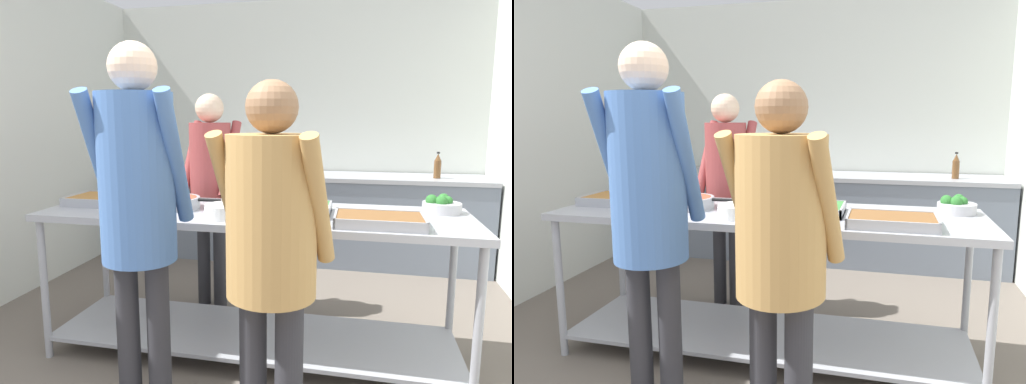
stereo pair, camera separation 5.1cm
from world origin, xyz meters
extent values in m
cube|color=silver|center=(0.00, 3.75, 1.32)|extent=(4.00, 0.06, 2.65)
cube|color=silver|center=(-1.97, 1.88, 1.32)|extent=(0.06, 3.87, 2.65)
cube|color=slate|center=(0.00, 3.38, 0.42)|extent=(3.84, 0.62, 0.84)
cube|color=#9EA0A8|center=(0.00, 3.38, 0.86)|extent=(3.84, 0.65, 0.04)
cube|color=black|center=(-0.41, 3.38, 0.87)|extent=(0.55, 0.46, 0.02)
cube|color=#9EA0A8|center=(0.11, 1.38, 0.87)|extent=(2.48, 0.76, 0.04)
cube|color=#9EA0A8|center=(0.11, 1.38, 0.12)|extent=(2.40, 0.68, 0.02)
cylinder|color=#9EA0A8|center=(-1.08, 1.05, 0.43)|extent=(0.04, 0.04, 0.85)
cylinder|color=#9EA0A8|center=(1.30, 1.05, 0.43)|extent=(0.04, 0.04, 0.85)
cylinder|color=#9EA0A8|center=(-1.08, 1.71, 0.43)|extent=(0.04, 0.04, 0.85)
cylinder|color=#9EA0A8|center=(1.30, 1.71, 0.43)|extent=(0.04, 0.04, 0.85)
cube|color=#9EA0A8|center=(-0.86, 1.40, 0.90)|extent=(0.44, 0.33, 0.01)
cube|color=#9E6B33|center=(-0.86, 1.40, 0.92)|extent=(0.42, 0.30, 0.04)
cube|color=#9EA0A8|center=(-0.86, 1.25, 0.92)|extent=(0.44, 0.01, 0.05)
cube|color=#9EA0A8|center=(-0.86, 1.56, 0.92)|extent=(0.44, 0.01, 0.05)
cube|color=#9EA0A8|center=(-1.07, 1.40, 0.92)|extent=(0.01, 0.33, 0.05)
cube|color=#9EA0A8|center=(-0.64, 1.40, 0.92)|extent=(0.01, 0.33, 0.05)
cylinder|color=#9EA0A8|center=(-0.37, 1.38, 0.92)|extent=(0.31, 0.31, 0.07)
cylinder|color=#B7472D|center=(-0.37, 1.38, 0.95)|extent=(0.27, 0.27, 0.01)
cylinder|color=black|center=(-0.15, 1.38, 0.95)|extent=(0.14, 0.02, 0.02)
cylinder|color=white|center=(0.01, 1.19, 0.90)|extent=(0.25, 0.25, 0.01)
cylinder|color=white|center=(0.01, 1.19, 0.91)|extent=(0.25, 0.25, 0.01)
cylinder|color=white|center=(0.01, 1.19, 0.92)|extent=(0.25, 0.25, 0.01)
cylinder|color=white|center=(0.01, 1.19, 0.93)|extent=(0.24, 0.24, 0.01)
cylinder|color=white|center=(0.01, 1.19, 0.94)|extent=(0.24, 0.24, 0.01)
cylinder|color=white|center=(0.01, 1.19, 0.96)|extent=(0.24, 0.24, 0.01)
cube|color=#9EA0A8|center=(0.37, 1.40, 0.90)|extent=(0.39, 0.32, 0.01)
cube|color=#387A38|center=(0.37, 1.40, 0.92)|extent=(0.37, 0.30, 0.04)
cube|color=#9EA0A8|center=(0.37, 1.24, 0.92)|extent=(0.39, 0.01, 0.05)
cube|color=#9EA0A8|center=(0.37, 1.55, 0.92)|extent=(0.39, 0.01, 0.05)
cube|color=#9EA0A8|center=(0.18, 1.40, 0.92)|extent=(0.01, 0.32, 0.05)
cube|color=#9EA0A8|center=(0.56, 1.40, 0.92)|extent=(0.01, 0.32, 0.05)
cube|color=#9EA0A8|center=(0.83, 1.18, 0.90)|extent=(0.45, 0.30, 0.01)
cube|color=brown|center=(0.83, 1.18, 0.92)|extent=(0.43, 0.28, 0.04)
cube|color=#9EA0A8|center=(0.83, 1.03, 0.92)|extent=(0.45, 0.01, 0.05)
cube|color=#9EA0A8|center=(0.83, 1.32, 0.92)|extent=(0.45, 0.01, 0.05)
cube|color=#9EA0A8|center=(0.61, 1.18, 0.92)|extent=(0.01, 0.30, 0.05)
cube|color=#9EA0A8|center=(1.05, 1.18, 0.92)|extent=(0.01, 0.30, 0.05)
cylinder|color=#B2B2B7|center=(1.20, 1.59, 0.92)|extent=(0.22, 0.22, 0.06)
sphere|color=#2D702D|center=(1.23, 1.59, 0.96)|extent=(0.06, 0.06, 0.06)
sphere|color=#2D702D|center=(1.21, 1.65, 0.96)|extent=(0.07, 0.07, 0.07)
sphere|color=#2D702D|center=(1.14, 1.58, 0.96)|extent=(0.07, 0.07, 0.07)
sphere|color=#2D702D|center=(1.19, 1.56, 0.96)|extent=(0.07, 0.07, 0.07)
cylinder|color=#2D2D33|center=(0.30, 0.60, 0.36)|extent=(0.12, 0.12, 0.71)
cylinder|color=#2D2D33|center=(0.47, 0.56, 0.36)|extent=(0.12, 0.12, 0.71)
cylinder|color=tan|center=(0.19, 0.62, 1.12)|extent=(0.14, 0.31, 0.54)
cylinder|color=tan|center=(0.57, 0.53, 1.12)|extent=(0.14, 0.31, 0.54)
cylinder|color=tan|center=(0.38, 0.58, 1.04)|extent=(0.37, 0.37, 0.66)
sphere|color=#8C6647|center=(0.38, 0.58, 1.48)|extent=(0.21, 0.21, 0.21)
cylinder|color=#2D2D33|center=(-0.30, 0.63, 0.40)|extent=(0.11, 0.11, 0.80)
cylinder|color=#2D2D33|center=(-0.15, 0.63, 0.40)|extent=(0.11, 0.11, 0.80)
cylinder|color=#4770B2|center=(-0.40, 0.62, 1.26)|extent=(0.09, 0.33, 0.60)
cylinder|color=#4770B2|center=(-0.05, 0.64, 1.26)|extent=(0.09, 0.33, 0.60)
cylinder|color=#4770B2|center=(-0.23, 0.63, 1.17)|extent=(0.33, 0.33, 0.74)
sphere|color=beige|center=(-0.23, 0.63, 1.65)|extent=(0.21, 0.21, 0.21)
cylinder|color=#2D2D33|center=(-0.29, 2.02, 0.36)|extent=(0.10, 0.10, 0.73)
cylinder|color=#2D2D33|center=(-0.43, 2.04, 0.36)|extent=(0.10, 0.10, 0.73)
cylinder|color=#993D3D|center=(-0.20, 2.00, 1.15)|extent=(0.12, 0.31, 0.55)
cylinder|color=#993D3D|center=(-0.52, 2.06, 1.15)|extent=(0.12, 0.31, 0.55)
cylinder|color=#993D3D|center=(-0.36, 2.03, 1.07)|extent=(0.31, 0.31, 0.67)
sphere|color=beige|center=(-0.36, 2.03, 1.51)|extent=(0.21, 0.21, 0.21)
cylinder|color=brown|center=(1.43, 3.31, 0.97)|extent=(0.06, 0.06, 0.17)
cone|color=brown|center=(1.43, 3.31, 1.08)|extent=(0.06, 0.06, 0.06)
cylinder|color=black|center=(1.43, 3.31, 1.12)|extent=(0.03, 0.03, 0.02)
camera|label=1|loc=(0.73, -1.18, 1.43)|focal=32.00mm
camera|label=2|loc=(0.77, -1.17, 1.43)|focal=32.00mm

